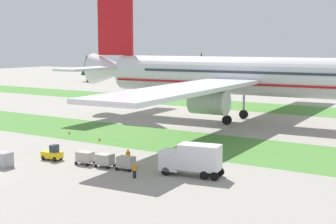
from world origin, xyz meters
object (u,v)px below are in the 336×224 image
Objects in this scene: ground_crew_marshaller at (134,170)px; taxiway_marker_0 at (69,133)px; airliner at (248,76)px; cargo_dolly_lead at (85,157)px; cargo_dolly_second at (105,159)px; cargo_dolly_third at (126,162)px; uld_container_1 at (3,159)px; catering_truck at (192,158)px; ground_crew_loader at (128,156)px; taxiway_marker_2 at (206,153)px; taxiway_marker_1 at (99,139)px; baggage_tug at (52,154)px.

ground_crew_marshaller is 29.63m from taxiway_marker_0.
taxiway_marker_0 is (-19.18, -26.79, -8.39)m from airliner.
cargo_dolly_lead is 8.96m from ground_crew_marshaller.
cargo_dolly_second is at bearing -3.88° from airliner.
uld_container_1 is at bearing 111.49° from cargo_dolly_third.
taxiway_marker_0 is at bearing 52.72° from cargo_dolly_third.
airliner is 37.19× the size of cargo_dolly_second.
catering_truck is 6.40m from ground_crew_marshaller.
ground_crew_loader is (-1.77, 2.71, 0.03)m from cargo_dolly_third.
cargo_dolly_third is 5.06× the size of taxiway_marker_0.
taxiway_marker_2 is (0.99, 14.34, -0.64)m from ground_crew_marshaller.
uld_container_1 reaches higher than cargo_dolly_second.
ground_crew_marshaller is 3.77× the size of taxiway_marker_0.
cargo_dolly_lead is at bearing 90.00° from cargo_dolly_second.
airliner reaches higher than cargo_dolly_lead.
uld_container_1 is (-13.15, -6.72, -0.04)m from cargo_dolly_third.
cargo_dolly_second is at bearing -35.96° from taxiway_marker_0.
taxiway_marker_1 is (-11.32, -28.55, -8.34)m from airliner.
ground_crew_marshaller is 3.03× the size of taxiway_marker_1.
taxiway_marker_0 is at bearing -39.33° from airliner.
taxiway_marker_0 is (-24.96, 15.95, -0.71)m from ground_crew_marshaller.
uld_container_1 is 22.12m from taxiway_marker_0.
ground_crew_loader reaches higher than cargo_dolly_lead.
ground_crew_loader is (1.01, -37.63, -7.68)m from airliner.
cargo_dolly_lead is at bearing 39.84° from uld_container_1.
taxiway_marker_1 is at bearing 98.34° from ground_crew_loader.
ground_crew_loader is (9.00, 3.76, 0.13)m from baggage_tug.
ground_crew_marshaller is at bearing -39.67° from taxiway_marker_1.
baggage_tug is at bearing 90.00° from cargo_dolly_lead.
cargo_dolly_lead is 1.34× the size of ground_crew_marshaller.
ground_crew_marshaller is 6.99m from ground_crew_loader.
catering_truck is 31.90m from taxiway_marker_0.
airliner is at bearing -16.52° from baggage_tug.
uld_container_1 is at bearing -16.16° from airliner.
cargo_dolly_lead is 4.07× the size of taxiway_marker_1.
catering_truck is 12.00× the size of taxiway_marker_2.
airliner reaches higher than taxiway_marker_0.
airliner is 143.73× the size of taxiway_marker_2.
catering_truck is 22.56m from uld_container_1.
baggage_tug reaches higher than taxiway_marker_2.
cargo_dolly_second is 5.06× the size of taxiway_marker_0.
cargo_dolly_third is 12.61m from taxiway_marker_2.
cargo_dolly_lead reaches higher than taxiway_marker_2.
baggage_tug is at bearing 88.83° from catering_truck.
cargo_dolly_lead is at bearing -127.98° from taxiway_marker_2.
cargo_dolly_lead is at bearing -90.00° from baggage_tug.
taxiway_marker_2 is at bearing -54.23° from baggage_tug.
taxiway_marker_1 is (-17.10, 14.18, -0.66)m from ground_crew_marshaller.
taxiway_marker_0 is at bearing 80.66° from ground_crew_marshaller.
taxiway_marker_2 is at bearing 9.92° from catering_truck.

